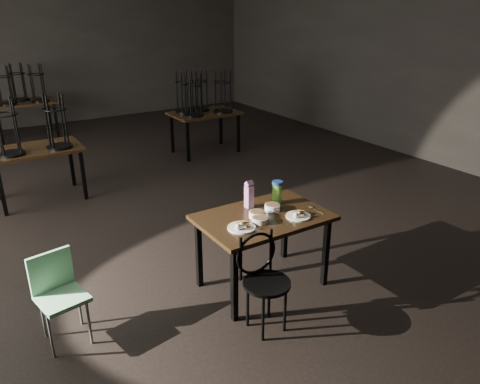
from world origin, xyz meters
TOP-DOWN VIEW (x-y plane):
  - room at (-0.06, 0.01)m, footprint 12.00×12.04m
  - main_table at (0.28, -2.05)m, footprint 1.20×0.80m
  - plate_left at (-0.04, -2.17)m, footprint 0.25×0.25m
  - plate_right at (0.53, -2.25)m, footprint 0.23×0.23m
  - bowl_near at (0.21, -2.05)m, footprint 0.15×0.15m
  - bowl_far at (0.42, -2.00)m, footprint 0.15×0.15m
  - bowl_big at (0.17, -2.15)m, footprint 0.15×0.15m
  - juice_carton at (0.27, -1.82)m, footprint 0.07×0.07m
  - water_bottle at (0.56, -1.89)m, footprint 0.12×0.12m
  - spoon at (0.78, -2.16)m, footprint 0.05×0.21m
  - bentwood_chair at (-0.08, -2.55)m, footprint 0.40×0.40m
  - school_chair at (-1.55, -1.80)m, footprint 0.41×0.41m
  - bg_table_left at (-1.08, 1.37)m, footprint 1.20×0.80m
  - bg_table_right at (1.93, 2.15)m, footprint 1.20×0.80m
  - bg_table_far at (-0.64, 4.97)m, footprint 1.20×0.80m

SIDE VIEW (x-z plane):
  - school_chair at x=-1.55m, z-range 0.08..0.83m
  - bentwood_chair at x=-0.08m, z-range 0.08..0.91m
  - main_table at x=0.28m, z-range 0.30..1.05m
  - bg_table_left at x=-1.08m, z-range 0.01..1.49m
  - spoon at x=0.78m, z-range 0.75..0.76m
  - plate_right at x=0.53m, z-range 0.73..0.81m
  - plate_left at x=-0.04m, z-range 0.73..0.81m
  - bowl_big at x=0.17m, z-range 0.75..0.80m
  - bg_table_far at x=-0.64m, z-range 0.04..1.52m
  - bowl_near at x=0.21m, z-range 0.75..0.81m
  - bowl_far at x=0.42m, z-range 0.75..0.81m
  - bg_table_right at x=1.93m, z-range 0.06..1.54m
  - water_bottle at x=0.56m, z-range 0.75..0.99m
  - juice_carton at x=0.27m, z-range 0.74..1.01m
  - room at x=-0.06m, z-range 0.72..3.94m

